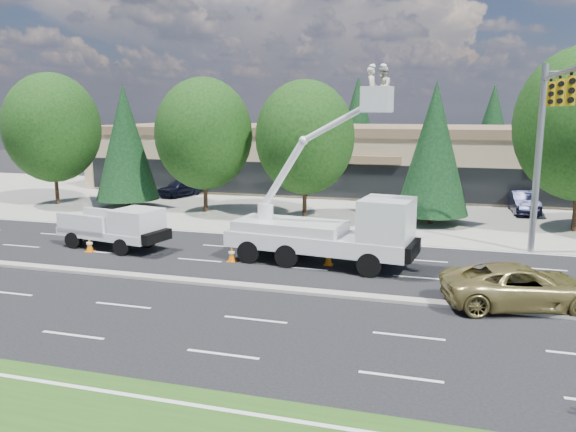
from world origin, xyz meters
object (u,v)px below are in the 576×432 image
(utility_pickup, at_px, (117,232))
(minivan, at_px, (522,286))
(signal_mast, at_px, (549,129))
(bucket_truck, at_px, (334,225))

(utility_pickup, distance_m, minivan, 18.84)
(signal_mast, height_order, bucket_truck, signal_mast)
(utility_pickup, height_order, minivan, utility_pickup)
(signal_mast, xyz_separation_m, utility_pickup, (-19.93, -2.92, -5.18))
(signal_mast, bearing_deg, minivan, -102.42)
(signal_mast, height_order, utility_pickup, signal_mast)
(signal_mast, relative_size, bucket_truck, 1.16)
(minivan, bearing_deg, bucket_truck, 49.97)
(minivan, bearing_deg, signal_mast, -27.24)
(bucket_truck, relative_size, minivan, 1.59)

